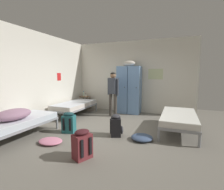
# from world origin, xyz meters

# --- Properties ---
(ground_plane) EXTENTS (7.76, 7.76, 0.00)m
(ground_plane) POSITION_xyz_m (0.00, 0.00, 0.00)
(ground_plane) COLOR slate
(room_backdrop) EXTENTS (4.86, 4.91, 2.87)m
(room_backdrop) POSITION_xyz_m (-1.20, 1.23, 1.43)
(room_backdrop) COLOR silver
(room_backdrop) RESTS_ON ground_plane
(locker_bank) EXTENTS (0.90, 0.55, 2.07)m
(locker_bank) POSITION_xyz_m (-0.03, 2.15, 0.97)
(locker_bank) COLOR #6B93C6
(locker_bank) RESTS_ON ground_plane
(shelf_unit) EXTENTS (0.38, 0.30, 0.57)m
(shelf_unit) POSITION_xyz_m (-2.07, 2.17, 0.35)
(shelf_unit) COLOR brown
(shelf_unit) RESTS_ON ground_plane
(bed_left_rear) EXTENTS (0.90, 1.90, 0.49)m
(bed_left_rear) POSITION_xyz_m (-1.82, 1.02, 0.38)
(bed_left_rear) COLOR gray
(bed_left_rear) RESTS_ON ground_plane
(bed_right) EXTENTS (0.90, 1.90, 0.49)m
(bed_right) POSITION_xyz_m (1.82, 0.57, 0.38)
(bed_right) COLOR gray
(bed_right) RESTS_ON ground_plane
(bed_left_front) EXTENTS (0.90, 1.90, 0.49)m
(bed_left_front) POSITION_xyz_m (-1.82, -1.41, 0.38)
(bed_left_front) COLOR gray
(bed_left_front) RESTS_ON ground_plane
(bedding_heap) EXTENTS (0.59, 0.84, 0.25)m
(bedding_heap) POSITION_xyz_m (-1.77, -1.52, 0.62)
(bedding_heap) COLOR gray
(bedding_heap) RESTS_ON bed_left_front
(person_traveler) EXTENTS (0.49, 0.31, 1.61)m
(person_traveler) POSITION_xyz_m (-0.44, 1.43, 0.97)
(person_traveler) COLOR #3D3833
(person_traveler) RESTS_ON ground_plane
(water_bottle) EXTENTS (0.07, 0.07, 0.22)m
(water_bottle) POSITION_xyz_m (-2.15, 2.19, 0.67)
(water_bottle) COLOR silver
(water_bottle) RESTS_ON shelf_unit
(lotion_bottle) EXTENTS (0.05, 0.05, 0.13)m
(lotion_bottle) POSITION_xyz_m (-2.00, 2.13, 0.63)
(lotion_bottle) COLOR white
(lotion_bottle) RESTS_ON shelf_unit
(backpack_teal) EXTENTS (0.36, 0.38, 0.55)m
(backpack_teal) POSITION_xyz_m (-0.90, -0.61, 0.26)
(backpack_teal) COLOR #23666B
(backpack_teal) RESTS_ON ground_plane
(backpack_maroon) EXTENTS (0.40, 0.39, 0.55)m
(backpack_maroon) POSITION_xyz_m (0.16, -1.66, 0.26)
(backpack_maroon) COLOR maroon
(backpack_maroon) RESTS_ON ground_plane
(backpack_black) EXTENTS (0.40, 0.39, 0.55)m
(backpack_black) POSITION_xyz_m (0.36, -0.37, 0.26)
(backpack_black) COLOR black
(backpack_black) RESTS_ON ground_plane
(clothes_pile_pink) EXTENTS (0.57, 0.43, 0.09)m
(clothes_pile_pink) POSITION_xyz_m (-0.86, -1.36, 0.05)
(clothes_pile_pink) COLOR pink
(clothes_pile_pink) RESTS_ON ground_plane
(clothes_pile_denim) EXTENTS (0.51, 0.48, 0.13)m
(clothes_pile_denim) POSITION_xyz_m (1.03, -0.42, 0.06)
(clothes_pile_denim) COLOR #42567A
(clothes_pile_denim) RESTS_ON ground_plane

